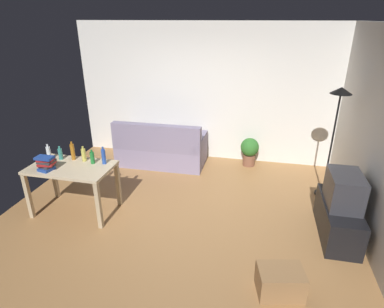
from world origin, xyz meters
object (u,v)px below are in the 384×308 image
(torchiere_lamp, at_px, (337,113))
(desk, at_px, (72,173))
(tv, at_px, (344,190))
(bottle_amber, at_px, (73,152))
(bottle_squat, at_px, (84,155))
(bottle_clear, at_px, (49,153))
(book_stack, at_px, (46,163))
(bottle_tall, at_px, (60,154))
(potted_plant, at_px, (250,150))
(bottle_green, at_px, (92,158))
(couch, at_px, (161,150))
(tv_stand, at_px, (338,219))
(bottle_blue, at_px, (104,156))
(storage_box, at_px, (280,282))

(torchiere_lamp, height_order, desk, torchiere_lamp)
(tv, height_order, bottle_amber, bottle_amber)
(desk, relative_size, bottle_squat, 5.16)
(bottle_clear, distance_m, book_stack, 0.39)
(bottle_tall, bearing_deg, potted_plant, 36.36)
(bottle_clear, xyz_separation_m, book_stack, (0.19, -0.34, 0.00))
(potted_plant, bearing_deg, bottle_green, -136.97)
(bottle_amber, distance_m, bottle_squat, 0.19)
(bottle_clear, xyz_separation_m, bottle_tall, (0.18, 0.03, -0.01))
(bottle_green, bearing_deg, potted_plant, 43.03)
(desk, xyz_separation_m, bottle_amber, (-0.09, 0.23, 0.24))
(tv, xyz_separation_m, book_stack, (-4.04, -0.39, 0.17))
(couch, relative_size, tv_stand, 1.57)
(bottle_tall, height_order, bottle_amber, bottle_amber)
(couch, distance_m, bottle_green, 1.91)
(desk, distance_m, bottle_clear, 0.53)
(bottle_amber, xyz_separation_m, bottle_blue, (0.53, -0.05, -0.01))
(potted_plant, relative_size, bottle_green, 2.64)
(couch, height_order, book_stack, book_stack)
(storage_box, relative_size, bottle_squat, 2.04)
(bottle_green, bearing_deg, tv_stand, 1.00)
(storage_box, height_order, bottle_amber, bottle_amber)
(tv, xyz_separation_m, desk, (-3.78, -0.22, -0.05))
(bottle_blue, bearing_deg, desk, -157.26)
(couch, relative_size, storage_box, 3.59)
(bottle_squat, bearing_deg, desk, -115.93)
(tv, xyz_separation_m, bottle_green, (-3.51, -0.06, 0.15))
(bottle_clear, relative_size, bottle_squat, 1.02)
(storage_box, xyz_separation_m, bottle_amber, (-3.07, 1.22, 0.74))
(desk, relative_size, bottle_blue, 4.57)
(tv_stand, height_order, potted_plant, potted_plant)
(tv_stand, distance_m, book_stack, 4.10)
(tv, bearing_deg, storage_box, 146.68)
(book_stack, bearing_deg, desk, 33.86)
(torchiere_lamp, distance_m, bottle_clear, 4.42)
(couch, height_order, torchiere_lamp, torchiere_lamp)
(storage_box, xyz_separation_m, bottle_tall, (-3.26, 1.18, 0.70))
(bottle_clear, relative_size, bottle_green, 1.11)
(bottle_clear, bearing_deg, book_stack, -60.21)
(bottle_squat, bearing_deg, tv_stand, 0.12)
(torchiere_lamp, distance_m, storage_box, 2.75)
(tv_stand, relative_size, tv, 1.83)
(potted_plant, relative_size, bottle_blue, 2.15)
(tv, distance_m, bottle_squat, 3.68)
(tv, xyz_separation_m, bottle_amber, (-3.87, 0.01, 0.19))
(couch, distance_m, tv_stand, 3.47)
(desk, bearing_deg, bottle_clear, 160.95)
(couch, relative_size, book_stack, 6.92)
(bottle_squat, bearing_deg, tv, 0.12)
(bottle_tall, relative_size, book_stack, 0.85)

